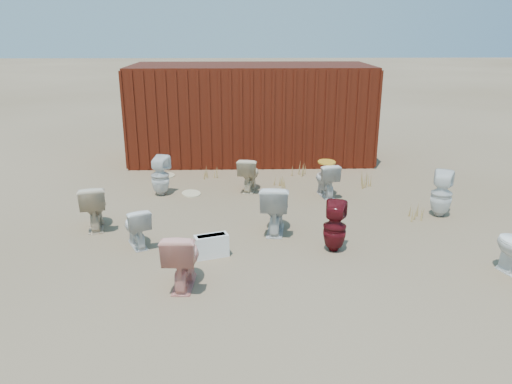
{
  "coord_description": "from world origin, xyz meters",
  "views": [
    {
      "loc": [
        -0.23,
        -7.68,
        3.3
      ],
      "look_at": [
        0.0,
        0.6,
        0.55
      ],
      "focal_mm": 35.0,
      "sensor_mm": 36.0,
      "label": 1
    }
  ],
  "objects_px": {
    "toilet_front_maroon": "(335,227)",
    "toilet_back_yellowlid": "(326,179)",
    "toilet_front_a": "(136,227)",
    "shipping_container": "(251,112)",
    "toilet_front_pink": "(182,258)",
    "loose_tank": "(212,246)",
    "toilet_back_a": "(160,176)",
    "toilet_front_c": "(275,208)",
    "toilet_back_beige_left": "(94,206)",
    "toilet_back_beige_right": "(249,174)",
    "toilet_back_e": "(442,194)"
  },
  "relations": [
    {
      "from": "toilet_back_a",
      "to": "loose_tank",
      "type": "relative_size",
      "value": 1.63
    },
    {
      "from": "toilet_back_yellowlid",
      "to": "loose_tank",
      "type": "relative_size",
      "value": 1.4
    },
    {
      "from": "toilet_back_beige_right",
      "to": "loose_tank",
      "type": "xyz_separation_m",
      "value": [
        -0.61,
        -3.2,
        -0.19
      ]
    },
    {
      "from": "shipping_container",
      "to": "loose_tank",
      "type": "relative_size",
      "value": 12.0
    },
    {
      "from": "toilet_front_c",
      "to": "toilet_front_pink",
      "type": "bearing_deg",
      "value": 61.4
    },
    {
      "from": "loose_tank",
      "to": "toilet_back_a",
      "type": "bearing_deg",
      "value": 93.29
    },
    {
      "from": "toilet_back_a",
      "to": "toilet_back_beige_left",
      "type": "relative_size",
      "value": 1.04
    },
    {
      "from": "toilet_back_beige_left",
      "to": "shipping_container",
      "type": "bearing_deg",
      "value": -132.87
    },
    {
      "from": "toilet_back_a",
      "to": "loose_tank",
      "type": "height_order",
      "value": "toilet_back_a"
    },
    {
      "from": "toilet_front_a",
      "to": "toilet_back_e",
      "type": "distance_m",
      "value": 5.41
    },
    {
      "from": "toilet_back_beige_left",
      "to": "loose_tank",
      "type": "bearing_deg",
      "value": 136.78
    },
    {
      "from": "toilet_back_a",
      "to": "toilet_back_beige_left",
      "type": "height_order",
      "value": "toilet_back_a"
    },
    {
      "from": "toilet_front_maroon",
      "to": "toilet_back_e",
      "type": "bearing_deg",
      "value": -130.88
    },
    {
      "from": "toilet_front_a",
      "to": "toilet_front_maroon",
      "type": "xyz_separation_m",
      "value": [
        3.08,
        -0.27,
        0.07
      ]
    },
    {
      "from": "shipping_container",
      "to": "toilet_front_c",
      "type": "bearing_deg",
      "value": -86.52
    },
    {
      "from": "toilet_front_maroon",
      "to": "toilet_back_e",
      "type": "xyz_separation_m",
      "value": [
        2.2,
        1.44,
        0.03
      ]
    },
    {
      "from": "toilet_front_a",
      "to": "toilet_back_e",
      "type": "xyz_separation_m",
      "value": [
        5.28,
        1.17,
        0.1
      ]
    },
    {
      "from": "toilet_back_e",
      "to": "shipping_container",
      "type": "bearing_deg",
      "value": -26.72
    },
    {
      "from": "shipping_container",
      "to": "toilet_back_beige_left",
      "type": "bearing_deg",
      "value": -119.94
    },
    {
      "from": "toilet_front_c",
      "to": "toilet_back_a",
      "type": "distance_m",
      "value": 2.99
    },
    {
      "from": "shipping_container",
      "to": "toilet_back_beige_right",
      "type": "xyz_separation_m",
      "value": [
        -0.1,
        -2.82,
        -0.84
      ]
    },
    {
      "from": "toilet_back_a",
      "to": "toilet_back_beige_right",
      "type": "relative_size",
      "value": 1.13
    },
    {
      "from": "toilet_front_a",
      "to": "toilet_front_pink",
      "type": "bearing_deg",
      "value": 97.85
    },
    {
      "from": "toilet_back_beige_left",
      "to": "toilet_back_beige_right",
      "type": "height_order",
      "value": "toilet_back_beige_left"
    },
    {
      "from": "toilet_front_a",
      "to": "loose_tank",
      "type": "height_order",
      "value": "toilet_front_a"
    },
    {
      "from": "toilet_back_beige_right",
      "to": "shipping_container",
      "type": "bearing_deg",
      "value": -80.76
    },
    {
      "from": "toilet_front_a",
      "to": "toilet_back_beige_left",
      "type": "relative_size",
      "value": 0.82
    },
    {
      "from": "toilet_front_a",
      "to": "shipping_container",
      "type": "bearing_deg",
      "value": -134.87
    },
    {
      "from": "toilet_back_beige_right",
      "to": "toilet_back_e",
      "type": "relative_size",
      "value": 0.86
    },
    {
      "from": "toilet_front_c",
      "to": "toilet_front_maroon",
      "type": "height_order",
      "value": "toilet_front_c"
    },
    {
      "from": "toilet_front_pink",
      "to": "toilet_front_maroon",
      "type": "height_order",
      "value": "toilet_front_pink"
    },
    {
      "from": "toilet_front_maroon",
      "to": "toilet_back_yellowlid",
      "type": "height_order",
      "value": "toilet_front_maroon"
    },
    {
      "from": "toilet_front_a",
      "to": "toilet_back_beige_right",
      "type": "height_order",
      "value": "toilet_back_beige_right"
    },
    {
      "from": "shipping_container",
      "to": "toilet_front_maroon",
      "type": "relative_size",
      "value": 7.63
    },
    {
      "from": "toilet_back_a",
      "to": "toilet_front_a",
      "type": "bearing_deg",
      "value": 106.99
    },
    {
      "from": "toilet_front_maroon",
      "to": "toilet_back_e",
      "type": "distance_m",
      "value": 2.63
    },
    {
      "from": "shipping_container",
      "to": "toilet_back_a",
      "type": "relative_size",
      "value": 7.35
    },
    {
      "from": "toilet_front_pink",
      "to": "toilet_back_beige_left",
      "type": "height_order",
      "value": "toilet_front_pink"
    },
    {
      "from": "toilet_front_a",
      "to": "toilet_back_a",
      "type": "height_order",
      "value": "toilet_back_a"
    },
    {
      "from": "toilet_front_c",
      "to": "toilet_front_maroon",
      "type": "xyz_separation_m",
      "value": [
        0.86,
        -0.79,
        -0.03
      ]
    },
    {
      "from": "toilet_front_c",
      "to": "toilet_back_beige_left",
      "type": "bearing_deg",
      "value": 3.27
    },
    {
      "from": "toilet_front_a",
      "to": "toilet_back_beige_left",
      "type": "distance_m",
      "value": 1.16
    },
    {
      "from": "shipping_container",
      "to": "toilet_back_beige_left",
      "type": "distance_m",
      "value": 5.62
    },
    {
      "from": "toilet_front_pink",
      "to": "toilet_back_e",
      "type": "height_order",
      "value": "toilet_back_e"
    },
    {
      "from": "toilet_front_c",
      "to": "toilet_back_yellowlid",
      "type": "bearing_deg",
      "value": -114.24
    },
    {
      "from": "toilet_front_pink",
      "to": "toilet_back_a",
      "type": "bearing_deg",
      "value": -73.55
    },
    {
      "from": "toilet_front_a",
      "to": "toilet_back_yellowlid",
      "type": "relative_size",
      "value": 0.92
    },
    {
      "from": "toilet_front_c",
      "to": "toilet_front_maroon",
      "type": "bearing_deg",
      "value": 145.19
    },
    {
      "from": "shipping_container",
      "to": "toilet_back_a",
      "type": "height_order",
      "value": "shipping_container"
    },
    {
      "from": "toilet_front_a",
      "to": "toilet_front_c",
      "type": "bearing_deg",
      "value": 167.36
    }
  ]
}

